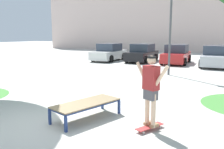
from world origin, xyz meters
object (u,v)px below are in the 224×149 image
at_px(skateboard, 150,127).
at_px(skater, 151,86).
at_px(skate_box, 86,104).
at_px(car_silver, 215,57).
at_px(car_black, 142,53).
at_px(car_red, 176,55).
at_px(light_post, 171,6).
at_px(car_white, 109,53).

distance_m(skateboard, skater, 0.99).
height_order(skate_box, car_silver, car_silver).
xyz_separation_m(skateboard, skater, (0.00, 0.00, 0.99)).
bearing_deg(car_black, skate_box, -75.68).
bearing_deg(skate_box, car_silver, 80.56).
bearing_deg(car_silver, skate_box, -99.44).
height_order(car_black, car_silver, same).
relative_size(skate_box, car_red, 0.48).
bearing_deg(car_black, light_post, -57.15).
relative_size(car_white, car_black, 1.01).
bearing_deg(skateboard, skater, 64.70).
bearing_deg(skateboard, car_red, 99.99).
bearing_deg(skater, car_silver, 88.08).
distance_m(car_white, car_black, 2.95).
height_order(car_red, light_post, light_post).
bearing_deg(car_red, skateboard, -80.01).
bearing_deg(car_red, car_silver, -11.34).
xyz_separation_m(car_white, car_silver, (8.68, -0.02, 0.00)).
height_order(car_white, car_silver, same).
height_order(skateboard, light_post, light_post).
bearing_deg(light_post, car_black, 122.85).
bearing_deg(car_white, skate_box, -64.23).
height_order(skateboard, skater, skater).
bearing_deg(car_red, car_black, 179.44).
bearing_deg(car_red, light_post, -81.61).
bearing_deg(car_silver, car_white, 179.86).
bearing_deg(skateboard, car_white, 121.71).
bearing_deg(skate_box, car_red, 92.77).
bearing_deg(skateboard, car_silver, 88.08).
bearing_deg(car_white, car_silver, -0.14).
xyz_separation_m(skate_box, car_silver, (2.22, 13.36, 0.28)).
relative_size(car_black, car_silver, 0.99).
height_order(skater, light_post, light_post).
distance_m(skateboard, car_white, 15.68).
bearing_deg(skateboard, light_post, 101.12).
bearing_deg(skate_box, skater, 1.78).
distance_m(car_black, car_red, 2.89).
height_order(skater, car_white, skater).
height_order(skate_box, car_red, car_red).
bearing_deg(light_post, car_white, 141.88).
xyz_separation_m(skate_box, light_post, (0.18, 8.17, 3.41)).
bearing_deg(car_silver, car_black, 174.00).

